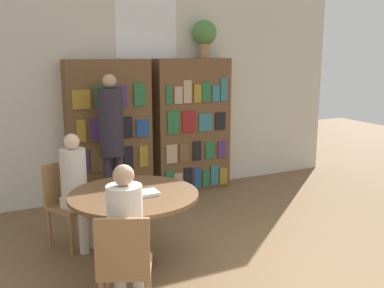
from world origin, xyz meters
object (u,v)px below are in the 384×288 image
(seated_reader_right, at_px, (126,229))
(librarian_standing, at_px, (111,130))
(chair_left_side, at_px, (66,199))
(seated_reader_left, at_px, (77,184))
(bookshelf_left, at_px, (109,133))
(chair_near_camera, at_px, (124,263))
(bookshelf_right, at_px, (192,126))
(reading_table, at_px, (134,205))
(flower_vase, at_px, (204,34))

(seated_reader_right, relative_size, librarian_standing, 0.69)
(chair_left_side, xyz_separation_m, librarian_standing, (0.72, 0.67, 0.60))
(seated_reader_left, relative_size, seated_reader_right, 1.00)
(bookshelf_left, relative_size, seated_reader_left, 1.58)
(seated_reader_right, bearing_deg, chair_near_camera, -90.00)
(bookshelf_right, relative_size, reading_table, 1.58)
(seated_reader_right, bearing_deg, seated_reader_left, 116.98)
(bookshelf_left, relative_size, bookshelf_right, 1.00)
(flower_vase, distance_m, seated_reader_right, 3.79)
(bookshelf_right, xyz_separation_m, chair_near_camera, (-1.98, -2.87, -0.47))
(seated_reader_left, height_order, seated_reader_right, same)
(seated_reader_left, bearing_deg, bookshelf_left, -149.74)
(bookshelf_left, height_order, reading_table, bookshelf_left)
(bookshelf_right, xyz_separation_m, reading_table, (-1.60, -1.99, -0.35))
(bookshelf_right, bearing_deg, chair_left_side, -150.80)
(chair_near_camera, bearing_deg, bookshelf_left, 99.31)
(seated_reader_left, distance_m, seated_reader_right, 1.39)
(bookshelf_left, xyz_separation_m, flower_vase, (1.46, 0.00, 1.32))
(bookshelf_right, bearing_deg, reading_table, -128.76)
(seated_reader_left, xyz_separation_m, seated_reader_right, (0.09, -1.39, 0.00))
(chair_left_side, xyz_separation_m, seated_reader_left, (0.09, -0.15, 0.20))
(chair_left_side, distance_m, librarian_standing, 1.14)
(chair_near_camera, bearing_deg, librarian_standing, 99.00)
(chair_left_side, relative_size, seated_reader_right, 0.73)
(chair_near_camera, relative_size, chair_left_side, 1.00)
(chair_near_camera, distance_m, seated_reader_left, 1.56)
(bookshelf_right, height_order, reading_table, bookshelf_right)
(bookshelf_right, height_order, flower_vase, flower_vase)
(chair_left_side, height_order, seated_reader_left, seated_reader_left)
(chair_left_side, distance_m, seated_reader_right, 1.56)
(flower_vase, bearing_deg, bookshelf_right, -178.56)
(reading_table, relative_size, librarian_standing, 0.69)
(bookshelf_right, height_order, chair_near_camera, bookshelf_right)
(flower_vase, bearing_deg, seated_reader_right, -127.82)
(chair_left_side, xyz_separation_m, seated_reader_right, (0.18, -1.54, 0.20))
(chair_left_side, relative_size, librarian_standing, 0.50)
(bookshelf_left, bearing_deg, flower_vase, 0.18)
(chair_near_camera, distance_m, chair_left_side, 1.71)
(bookshelf_right, xyz_separation_m, flower_vase, (0.20, 0.00, 1.32))
(bookshelf_right, distance_m, chair_left_side, 2.44)
(bookshelf_left, bearing_deg, bookshelf_right, -0.02)
(bookshelf_right, distance_m, seated_reader_left, 2.41)
(seated_reader_left, bearing_deg, reading_table, 90.00)
(seated_reader_left, bearing_deg, librarian_standing, -157.89)
(bookshelf_left, xyz_separation_m, reading_table, (-0.34, -1.99, -0.35))
(reading_table, relative_size, seated_reader_left, 1.00)
(bookshelf_right, relative_size, chair_near_camera, 2.16)
(flower_vase, relative_size, seated_reader_left, 0.44)
(bookshelf_left, xyz_separation_m, seated_reader_left, (-0.73, -1.32, -0.27))
(chair_left_side, height_order, seated_reader_right, seated_reader_right)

